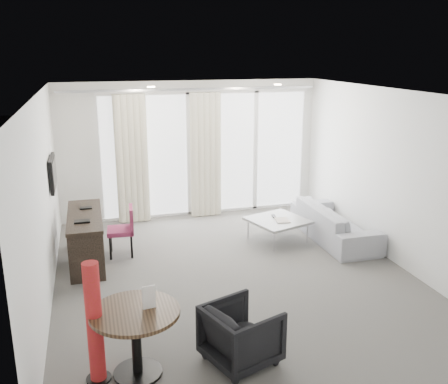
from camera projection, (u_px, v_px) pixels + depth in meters
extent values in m
cube|color=#575550|center=(235.00, 276.00, 7.18)|extent=(5.00, 6.00, 0.00)
cube|color=white|center=(236.00, 93.00, 6.47)|extent=(5.00, 6.00, 0.00)
cube|color=silver|center=(43.00, 204.00, 6.19)|extent=(0.00, 6.00, 2.60)
cube|color=silver|center=(395.00, 178.00, 7.46)|extent=(0.00, 6.00, 2.60)
cube|color=silver|center=(341.00, 285.00, 4.04)|extent=(5.00, 0.00, 2.60)
cylinder|color=#FFE0B2|center=(151.00, 87.00, 7.73)|extent=(0.12, 0.12, 0.02)
cylinder|color=#FFE0B2|center=(278.00, 85.00, 8.26)|extent=(0.12, 0.12, 0.02)
cylinder|color=#A81F20|center=(94.00, 323.00, 4.76)|extent=(0.31, 0.31, 1.25)
imported|color=black|center=(241.00, 334.00, 5.14)|extent=(0.88, 0.87, 0.63)
imported|color=#92949B|center=(334.00, 223.00, 8.54)|extent=(0.78, 2.00, 0.59)
cube|color=#4D4D50|center=(192.00, 195.00, 11.45)|extent=(5.60, 3.00, 0.12)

